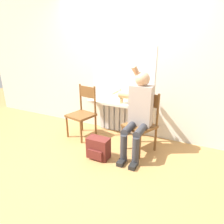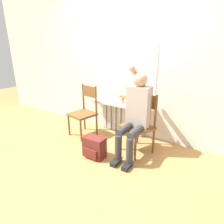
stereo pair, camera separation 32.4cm
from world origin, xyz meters
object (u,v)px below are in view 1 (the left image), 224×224
(chair_right, at_px, (142,122))
(backpack, at_px, (98,148))
(person, at_px, (139,110))
(cat, at_px, (127,95))
(chair_left, at_px, (83,112))

(chair_right, distance_m, backpack, 0.79)
(person, xyz_separation_m, backpack, (-0.47, -0.42, -0.54))
(person, relative_size, cat, 2.84)
(person, distance_m, cat, 0.65)
(chair_left, relative_size, backpack, 2.85)
(chair_right, bearing_deg, cat, 161.12)
(person, height_order, cat, person)
(chair_left, height_order, backpack, chair_left)
(chair_right, xyz_separation_m, cat, (-0.42, 0.39, 0.30))
(chair_left, height_order, chair_right, same)
(backpack, bearing_deg, person, 42.07)
(chair_left, relative_size, person, 0.68)
(person, bearing_deg, cat, 128.82)
(chair_left, relative_size, chair_right, 1.00)
(chair_right, distance_m, cat, 0.65)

